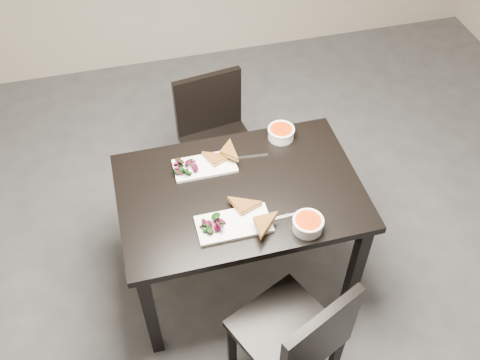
{
  "coord_description": "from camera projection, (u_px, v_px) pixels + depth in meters",
  "views": [
    {
      "loc": [
        -0.65,
        -1.47,
        2.75
      ],
      "look_at": [
        -0.21,
        0.24,
        0.82
      ],
      "focal_mm": 40.43,
      "sensor_mm": 36.0,
      "label": 1
    }
  ],
  "objects": [
    {
      "name": "plate_far",
      "position": [
        205.0,
        166.0,
        2.76
      ],
      "size": [
        0.32,
        0.16,
        0.02
      ],
      "primitive_type": "cube",
      "color": "white",
      "rests_on": "table"
    },
    {
      "name": "room_shell",
      "position": [
        320.0,
        10.0,
        1.74
      ],
      "size": [
        5.02,
        5.02,
        2.81
      ],
      "color": "beige",
      "rests_on": "ground"
    },
    {
      "name": "soup_bowl_near",
      "position": [
        308.0,
        223.0,
        2.47
      ],
      "size": [
        0.15,
        0.15,
        0.07
      ],
      "color": "white",
      "rests_on": "table"
    },
    {
      "name": "sandwich_near",
      "position": [
        246.0,
        214.0,
        2.5
      ],
      "size": [
        0.21,
        0.18,
        0.06
      ],
      "primitive_type": null,
      "rotation": [
        0.0,
        0.0,
        0.35
      ],
      "color": "brown",
      "rests_on": "plate_near"
    },
    {
      "name": "sandwich_far",
      "position": [
        218.0,
        161.0,
        2.73
      ],
      "size": [
        0.19,
        0.17,
        0.05
      ],
      "primitive_type": null,
      "rotation": [
        0.0,
        0.0,
        0.41
      ],
      "color": "brown",
      "rests_on": "plate_far"
    },
    {
      "name": "chair_far",
      "position": [
        216.0,
        134.0,
        3.32
      ],
      "size": [
        0.48,
        0.48,
        0.85
      ],
      "rotation": [
        0.0,
        0.0,
        0.15
      ],
      "color": "black",
      "rests_on": "ground"
    },
    {
      "name": "plate_near",
      "position": [
        234.0,
        224.0,
        2.5
      ],
      "size": [
        0.35,
        0.17,
        0.02
      ],
      "primitive_type": "cube",
      "color": "white",
      "rests_on": "table"
    },
    {
      "name": "salad_near",
      "position": [
        212.0,
        224.0,
        2.46
      ],
      "size": [
        0.11,
        0.1,
        0.05
      ],
      "primitive_type": null,
      "color": "black",
      "rests_on": "plate_near"
    },
    {
      "name": "table",
      "position": [
        240.0,
        202.0,
        2.73
      ],
      "size": [
        1.2,
        0.8,
        0.75
      ],
      "color": "black",
      "rests_on": "ground"
    },
    {
      "name": "salad_far",
      "position": [
        185.0,
        166.0,
        2.72
      ],
      "size": [
        0.1,
        0.09,
        0.04
      ],
      "primitive_type": null,
      "color": "black",
      "rests_on": "plate_far"
    },
    {
      "name": "soup_bowl_far",
      "position": [
        281.0,
        132.0,
        2.89
      ],
      "size": [
        0.15,
        0.15,
        0.07
      ],
      "color": "white",
      "rests_on": "table"
    },
    {
      "name": "ground",
      "position": [
        285.0,
        300.0,
        3.09
      ],
      "size": [
        5.0,
        5.0,
        0.0
      ],
      "primitive_type": "plane",
      "color": "#47474C",
      "rests_on": "ground"
    },
    {
      "name": "cutlery_far",
      "position": [
        251.0,
        156.0,
        2.81
      ],
      "size": [
        0.18,
        0.03,
        0.0
      ],
      "primitive_type": "cube",
      "rotation": [
        0.0,
        0.0,
        -0.1
      ],
      "color": "silver",
      "rests_on": "table"
    },
    {
      "name": "chair_near",
      "position": [
        298.0,
        337.0,
        2.42
      ],
      "size": [
        0.56,
        0.56,
        0.85
      ],
      "rotation": [
        0.0,
        0.0,
        0.42
      ],
      "color": "black",
      "rests_on": "ground"
    },
    {
      "name": "cutlery_near",
      "position": [
        285.0,
        216.0,
        2.55
      ],
      "size": [
        0.18,
        0.02,
        0.0
      ],
      "primitive_type": "cube",
      "rotation": [
        0.0,
        0.0,
        0.02
      ],
      "color": "silver",
      "rests_on": "table"
    }
  ]
}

